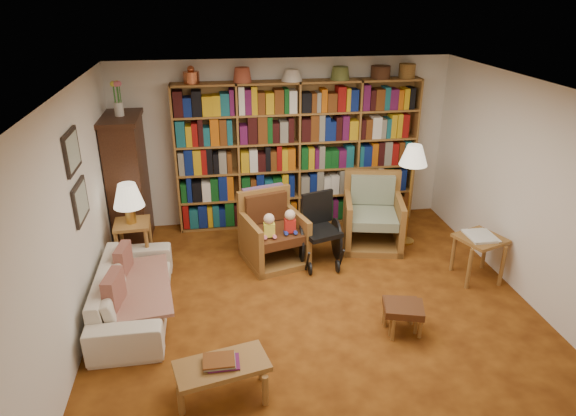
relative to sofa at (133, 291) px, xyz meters
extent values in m
plane|color=#904E16|center=(2.05, -0.19, -0.28)|extent=(5.00, 5.00, 0.00)
plane|color=white|center=(2.05, -0.19, 2.22)|extent=(5.00, 5.00, 0.00)
plane|color=white|center=(2.05, 2.31, 0.97)|extent=(5.00, 0.00, 5.00)
plane|color=white|center=(2.05, -2.69, 0.97)|extent=(5.00, 0.00, 5.00)
plane|color=white|center=(-0.45, -0.19, 0.97)|extent=(0.00, 5.00, 5.00)
plane|color=white|center=(4.55, -0.19, 0.97)|extent=(0.00, 5.00, 5.00)
cube|color=brown|center=(2.25, 2.15, 0.82)|extent=(3.60, 0.30, 2.20)
cube|color=#3B2010|center=(-0.21, 1.81, 0.62)|extent=(0.45, 0.90, 1.80)
cube|color=#3B2010|center=(-0.21, 1.81, 1.55)|extent=(0.50, 0.95, 0.06)
cylinder|color=silver|center=(-0.21, 1.81, 1.67)|extent=(0.12, 0.12, 0.18)
cube|color=black|center=(-0.43, 0.11, 1.62)|extent=(0.03, 0.52, 0.42)
cube|color=gray|center=(-0.42, 0.11, 1.62)|extent=(0.01, 0.44, 0.34)
cube|color=black|center=(-0.43, 0.11, 1.07)|extent=(0.03, 0.52, 0.42)
cube|color=gray|center=(-0.42, 0.11, 1.07)|extent=(0.01, 0.44, 0.34)
imported|color=beige|center=(0.00, 0.00, 0.00)|extent=(1.92, 0.76, 0.56)
cube|color=beige|center=(0.05, 0.00, 0.02)|extent=(0.88, 1.41, 0.04)
cube|color=maroon|center=(-0.13, 0.35, 0.17)|extent=(0.16, 0.37, 0.36)
cube|color=maroon|center=(-0.13, -0.35, 0.17)|extent=(0.18, 0.41, 0.40)
cube|color=brown|center=(-0.10, 1.02, 0.36)|extent=(0.46, 0.46, 0.04)
cylinder|color=brown|center=(-0.28, 0.84, 0.03)|extent=(0.05, 0.05, 0.62)
cylinder|color=brown|center=(0.08, 0.84, 0.03)|extent=(0.05, 0.05, 0.62)
cylinder|color=brown|center=(-0.28, 1.21, 0.03)|extent=(0.05, 0.05, 0.62)
cylinder|color=brown|center=(0.08, 1.21, 0.03)|extent=(0.05, 0.05, 0.62)
cylinder|color=#BA8E3B|center=(-0.10, 1.02, 0.49)|extent=(0.13, 0.13, 0.22)
cone|color=beige|center=(-0.10, 1.02, 0.76)|extent=(0.39, 0.39, 0.30)
cube|color=brown|center=(1.72, 0.92, -0.24)|extent=(0.93, 0.95, 0.08)
cube|color=brown|center=(1.38, 0.92, 0.05)|extent=(0.28, 0.77, 0.67)
cube|color=brown|center=(2.06, 0.92, 0.05)|extent=(0.28, 0.77, 0.67)
cube|color=brown|center=(1.72, 1.27, 0.19)|extent=(0.74, 0.28, 0.94)
cube|color=#4A2B13|center=(1.72, 0.89, 0.14)|extent=(0.74, 0.79, 0.12)
cube|color=#4A2B13|center=(1.72, 1.20, 0.41)|extent=(0.59, 0.26, 0.40)
cube|color=#A82D58|center=(1.72, 1.31, 0.47)|extent=(0.58, 0.22, 0.42)
cube|color=brown|center=(3.16, 1.19, -0.23)|extent=(0.96, 0.99, 0.09)
cube|color=brown|center=(2.80, 1.19, 0.08)|extent=(0.25, 0.84, 0.72)
cube|color=brown|center=(3.53, 1.19, 0.08)|extent=(0.25, 0.84, 0.72)
cube|color=brown|center=(3.16, 1.57, 0.22)|extent=(0.81, 0.26, 1.01)
cube|color=gray|center=(3.16, 1.16, 0.17)|extent=(0.76, 0.82, 0.13)
cube|color=gray|center=(3.16, 1.49, 0.46)|extent=(0.64, 0.24, 0.42)
cube|color=black|center=(2.31, 0.80, 0.18)|extent=(0.58, 0.58, 0.06)
cube|color=black|center=(2.31, 1.02, 0.43)|extent=(0.45, 0.19, 0.46)
cylinder|color=black|center=(2.06, 0.90, 0.00)|extent=(0.03, 0.57, 0.57)
cylinder|color=black|center=(2.57, 0.90, 0.00)|extent=(0.03, 0.57, 0.57)
cylinder|color=black|center=(2.13, 0.52, -0.20)|extent=(0.03, 0.16, 0.16)
cylinder|color=black|center=(2.50, 0.52, -0.20)|extent=(0.03, 0.16, 0.16)
cylinder|color=#BA8E3B|center=(3.68, 1.20, -0.27)|extent=(0.25, 0.25, 0.03)
cylinder|color=#BA8E3B|center=(3.68, 1.20, 0.34)|extent=(0.03, 0.03, 1.23)
cone|color=beige|center=(3.68, 1.20, 1.04)|extent=(0.39, 0.39, 0.28)
cube|color=brown|center=(4.20, 0.11, 0.28)|extent=(0.65, 0.65, 0.04)
cylinder|color=brown|center=(3.98, -0.10, -0.01)|extent=(0.05, 0.05, 0.54)
cylinder|color=brown|center=(4.42, -0.10, -0.01)|extent=(0.05, 0.05, 0.54)
cylinder|color=brown|center=(3.98, 0.33, -0.01)|extent=(0.05, 0.05, 0.54)
cylinder|color=brown|center=(4.42, 0.33, -0.01)|extent=(0.05, 0.05, 0.54)
cube|color=silver|center=(4.20, 0.11, 0.31)|extent=(0.41, 0.46, 0.03)
cube|color=#4A2B13|center=(2.87, -0.76, 0.00)|extent=(0.43, 0.39, 0.07)
cylinder|color=brown|center=(2.73, -0.87, -0.16)|extent=(0.04, 0.04, 0.24)
cylinder|color=brown|center=(3.01, -0.87, -0.16)|extent=(0.04, 0.04, 0.24)
cylinder|color=brown|center=(2.73, -0.65, -0.16)|extent=(0.04, 0.04, 0.24)
cylinder|color=brown|center=(3.01, -0.65, -0.16)|extent=(0.04, 0.04, 0.24)
cube|color=#4A2B13|center=(2.88, -0.83, 0.02)|extent=(0.48, 0.44, 0.08)
cylinder|color=brown|center=(2.73, -0.95, -0.15)|extent=(0.04, 0.04, 0.26)
cylinder|color=brown|center=(3.03, -0.95, -0.15)|extent=(0.04, 0.04, 0.26)
cylinder|color=brown|center=(2.73, -0.71, -0.15)|extent=(0.04, 0.04, 0.26)
cylinder|color=brown|center=(3.03, -0.71, -0.15)|extent=(0.04, 0.04, 0.26)
cube|color=brown|center=(0.94, -1.48, 0.06)|extent=(0.89, 0.58, 0.05)
cylinder|color=brown|center=(0.58, -1.64, -0.12)|extent=(0.06, 0.06, 0.31)
cylinder|color=brown|center=(1.31, -1.64, -0.12)|extent=(0.06, 0.06, 0.31)
cylinder|color=brown|center=(0.58, -1.32, -0.12)|extent=(0.06, 0.06, 0.31)
cylinder|color=brown|center=(1.31, -1.32, -0.12)|extent=(0.06, 0.06, 0.31)
cube|color=brown|center=(0.94, -1.48, 0.11)|extent=(0.32, 0.28, 0.05)
camera|label=1|loc=(0.97, -5.14, 3.15)|focal=32.00mm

